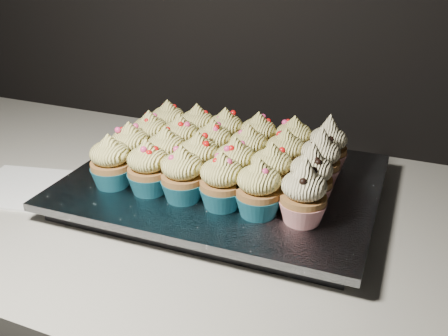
% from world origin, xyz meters
% --- Properties ---
extents(worktop, '(2.44, 0.64, 0.04)m').
position_xyz_m(worktop, '(0.00, 1.70, 0.88)').
color(worktop, beige).
rests_on(worktop, cabinet).
extents(napkin, '(0.17, 0.17, 0.00)m').
position_xyz_m(napkin, '(-0.12, 1.63, 0.90)').
color(napkin, white).
rests_on(napkin, worktop).
extents(baking_tray, '(0.44, 0.34, 0.02)m').
position_xyz_m(baking_tray, '(0.20, 1.73, 0.91)').
color(baking_tray, black).
rests_on(baking_tray, worktop).
extents(foil_lining, '(0.48, 0.38, 0.01)m').
position_xyz_m(foil_lining, '(0.20, 1.73, 0.93)').
color(foil_lining, silver).
rests_on(foil_lining, baking_tray).
extents(cupcake_0, '(0.06, 0.06, 0.08)m').
position_xyz_m(cupcake_0, '(0.06, 1.64, 0.97)').
color(cupcake_0, '#1A687C').
rests_on(cupcake_0, foil_lining).
extents(cupcake_1, '(0.06, 0.06, 0.08)m').
position_xyz_m(cupcake_1, '(0.12, 1.65, 0.97)').
color(cupcake_1, '#1A687C').
rests_on(cupcake_1, foil_lining).
extents(cupcake_2, '(0.06, 0.06, 0.08)m').
position_xyz_m(cupcake_2, '(0.18, 1.65, 0.97)').
color(cupcake_2, '#1A687C').
rests_on(cupcake_2, foil_lining).
extents(cupcake_3, '(0.06, 0.06, 0.08)m').
position_xyz_m(cupcake_3, '(0.24, 1.65, 0.97)').
color(cupcake_3, '#1A687C').
rests_on(cupcake_3, foil_lining).
extents(cupcake_4, '(0.06, 0.06, 0.08)m').
position_xyz_m(cupcake_4, '(0.29, 1.65, 0.97)').
color(cupcake_4, '#1A687C').
rests_on(cupcake_4, foil_lining).
extents(cupcake_5, '(0.06, 0.06, 0.10)m').
position_xyz_m(cupcake_5, '(0.35, 1.65, 0.97)').
color(cupcake_5, '#AD1819').
rests_on(cupcake_5, foil_lining).
extents(cupcake_6, '(0.06, 0.06, 0.08)m').
position_xyz_m(cupcake_6, '(0.06, 1.70, 0.97)').
color(cupcake_6, '#1A687C').
rests_on(cupcake_6, foil_lining).
extents(cupcake_7, '(0.06, 0.06, 0.08)m').
position_xyz_m(cupcake_7, '(0.12, 1.70, 0.97)').
color(cupcake_7, '#1A687C').
rests_on(cupcake_7, foil_lining).
extents(cupcake_8, '(0.06, 0.06, 0.08)m').
position_xyz_m(cupcake_8, '(0.17, 1.70, 0.97)').
color(cupcake_8, '#1A687C').
rests_on(cupcake_8, foil_lining).
extents(cupcake_9, '(0.06, 0.06, 0.08)m').
position_xyz_m(cupcake_9, '(0.23, 1.70, 0.97)').
color(cupcake_9, '#1A687C').
rests_on(cupcake_9, foil_lining).
extents(cupcake_10, '(0.06, 0.06, 0.08)m').
position_xyz_m(cupcake_10, '(0.29, 1.70, 0.97)').
color(cupcake_10, '#1A687C').
rests_on(cupcake_10, foil_lining).
extents(cupcake_11, '(0.06, 0.06, 0.10)m').
position_xyz_m(cupcake_11, '(0.35, 1.71, 0.97)').
color(cupcake_11, '#AD1819').
rests_on(cupcake_11, foil_lining).
extents(cupcake_12, '(0.06, 0.06, 0.08)m').
position_xyz_m(cupcake_12, '(0.06, 1.76, 0.97)').
color(cupcake_12, '#1A687C').
rests_on(cupcake_12, foil_lining).
extents(cupcake_13, '(0.06, 0.06, 0.08)m').
position_xyz_m(cupcake_13, '(0.11, 1.76, 0.97)').
color(cupcake_13, '#1A687C').
rests_on(cupcake_13, foil_lining).
extents(cupcake_14, '(0.06, 0.06, 0.08)m').
position_xyz_m(cupcake_14, '(0.17, 1.76, 0.97)').
color(cupcake_14, '#1A687C').
rests_on(cupcake_14, foil_lining).
extents(cupcake_15, '(0.06, 0.06, 0.08)m').
position_xyz_m(cupcake_15, '(0.23, 1.76, 0.97)').
color(cupcake_15, '#1A687C').
rests_on(cupcake_15, foil_lining).
extents(cupcake_16, '(0.06, 0.06, 0.08)m').
position_xyz_m(cupcake_16, '(0.29, 1.77, 0.97)').
color(cupcake_16, '#1A687C').
rests_on(cupcake_16, foil_lining).
extents(cupcake_17, '(0.06, 0.06, 0.10)m').
position_xyz_m(cupcake_17, '(0.34, 1.77, 0.97)').
color(cupcake_17, '#AD1819').
rests_on(cupcake_17, foil_lining).
extents(cupcake_18, '(0.06, 0.06, 0.08)m').
position_xyz_m(cupcake_18, '(0.06, 1.82, 0.97)').
color(cupcake_18, '#1A687C').
rests_on(cupcake_18, foil_lining).
extents(cupcake_19, '(0.06, 0.06, 0.08)m').
position_xyz_m(cupcake_19, '(0.11, 1.82, 0.97)').
color(cupcake_19, '#1A687C').
rests_on(cupcake_19, foil_lining).
extents(cupcake_20, '(0.06, 0.06, 0.08)m').
position_xyz_m(cupcake_20, '(0.17, 1.82, 0.97)').
color(cupcake_20, '#1A687C').
rests_on(cupcake_20, foil_lining).
extents(cupcake_21, '(0.06, 0.06, 0.08)m').
position_xyz_m(cupcake_21, '(0.23, 1.82, 0.97)').
color(cupcake_21, '#1A687C').
rests_on(cupcake_21, foil_lining).
extents(cupcake_22, '(0.06, 0.06, 0.08)m').
position_xyz_m(cupcake_22, '(0.29, 1.83, 0.97)').
color(cupcake_22, '#1A687C').
rests_on(cupcake_22, foil_lining).
extents(cupcake_23, '(0.06, 0.06, 0.10)m').
position_xyz_m(cupcake_23, '(0.34, 1.83, 0.97)').
color(cupcake_23, '#AD1819').
rests_on(cupcake_23, foil_lining).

